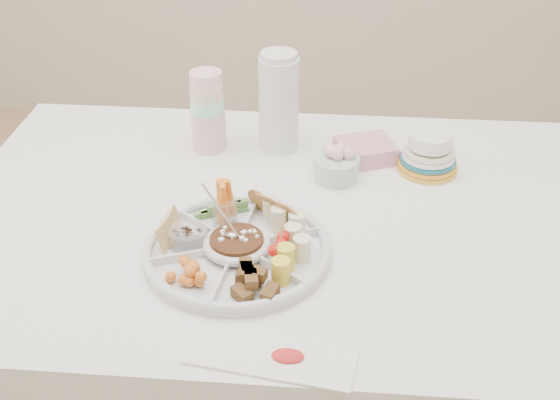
# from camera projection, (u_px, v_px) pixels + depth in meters

# --- Properties ---
(dining_table) EXTENTS (1.52, 1.02, 0.76)m
(dining_table) POSITION_uv_depth(u_px,v_px,m) (281.00, 335.00, 1.79)
(dining_table) COLOR white
(dining_table) RESTS_ON floor
(party_tray) EXTENTS (0.50, 0.50, 0.04)m
(party_tray) POSITION_uv_depth(u_px,v_px,m) (237.00, 247.00, 1.43)
(party_tray) COLOR silver
(party_tray) RESTS_ON dining_table
(bean_dip) EXTENTS (0.14, 0.14, 0.04)m
(bean_dip) POSITION_uv_depth(u_px,v_px,m) (237.00, 244.00, 1.43)
(bean_dip) COLOR black
(bean_dip) RESTS_ON party_tray
(tortillas) EXTENTS (0.11, 0.11, 0.05)m
(tortillas) POSITION_uv_depth(u_px,v_px,m) (280.00, 212.00, 1.50)
(tortillas) COLOR #9D6127
(tortillas) RESTS_ON party_tray
(carrot_cucumber) EXTENTS (0.14, 0.14, 0.10)m
(carrot_cucumber) POSITION_uv_depth(u_px,v_px,m) (221.00, 197.00, 1.52)
(carrot_cucumber) COLOR orange
(carrot_cucumber) RESTS_ON party_tray
(pita_raisins) EXTENTS (0.15, 0.15, 0.06)m
(pita_raisins) POSITION_uv_depth(u_px,v_px,m) (176.00, 230.00, 1.45)
(pita_raisins) COLOR #E2B45C
(pita_raisins) RESTS_ON party_tray
(cherries) EXTENTS (0.13, 0.13, 0.04)m
(cherries) POSITION_uv_depth(u_px,v_px,m) (189.00, 271.00, 1.35)
(cherries) COLOR orange
(cherries) RESTS_ON party_tray
(granola_chunks) EXTENTS (0.14, 0.14, 0.05)m
(granola_chunks) POSITION_uv_depth(u_px,v_px,m) (254.00, 281.00, 1.32)
(granola_chunks) COLOR #522914
(granola_chunks) RESTS_ON party_tray
(banana_tomato) EXTENTS (0.16, 0.16, 0.10)m
(banana_tomato) POSITION_uv_depth(u_px,v_px,m) (300.00, 241.00, 1.39)
(banana_tomato) COLOR #D7CB7C
(banana_tomato) RESTS_ON party_tray
(cup_stack) EXTENTS (0.11, 0.11, 0.24)m
(cup_stack) POSITION_uv_depth(u_px,v_px,m) (207.00, 105.00, 1.77)
(cup_stack) COLOR silver
(cup_stack) RESTS_ON dining_table
(thermos) EXTENTS (0.11, 0.11, 0.26)m
(thermos) POSITION_uv_depth(u_px,v_px,m) (279.00, 101.00, 1.77)
(thermos) COLOR silver
(thermos) RESTS_ON dining_table
(flower_bowl) EXTENTS (0.13, 0.13, 0.08)m
(flower_bowl) POSITION_uv_depth(u_px,v_px,m) (336.00, 163.00, 1.68)
(flower_bowl) COLOR #86B8A4
(flower_bowl) RESTS_ON dining_table
(napkin_stack) EXTENTS (0.17, 0.16, 0.05)m
(napkin_stack) POSITION_uv_depth(u_px,v_px,m) (366.00, 151.00, 1.77)
(napkin_stack) COLOR pink
(napkin_stack) RESTS_ON dining_table
(plate_stack) EXTENTS (0.19, 0.19, 0.10)m
(plate_stack) POSITION_uv_depth(u_px,v_px,m) (429.00, 153.00, 1.71)
(plate_stack) COLOR #DCC855
(plate_stack) RESTS_ON dining_table
(placemat) EXTENTS (0.30, 0.14, 0.01)m
(placemat) POSITION_uv_depth(u_px,v_px,m) (270.00, 357.00, 1.20)
(placemat) COLOR silver
(placemat) RESTS_ON dining_table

